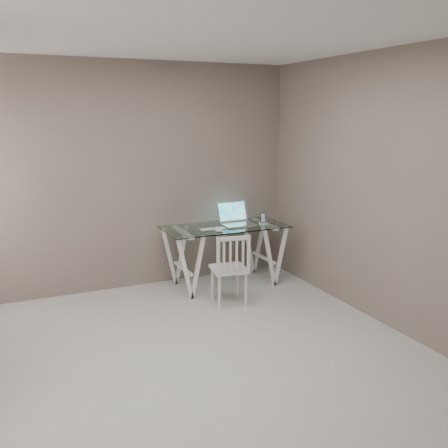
% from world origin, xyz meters
% --- Properties ---
extents(room, '(4.50, 4.52, 2.71)m').
position_xyz_m(room, '(-0.06, 0.02, 1.72)').
color(room, '#AEACA7').
rests_on(room, ground).
extents(desk, '(1.50, 0.70, 0.75)m').
position_xyz_m(desk, '(1.02, 1.82, 0.38)').
color(desk, silver).
rests_on(desk, ground).
extents(chair, '(0.43, 0.43, 0.82)m').
position_xyz_m(chair, '(0.79, 1.16, 0.45)').
color(chair, silver).
rests_on(chair, ground).
extents(laptop, '(0.40, 0.37, 0.27)m').
position_xyz_m(laptop, '(1.19, 1.88, 0.81)').
color(laptop, silver).
rests_on(laptop, desk).
extents(keyboard, '(0.31, 0.13, 0.01)m').
position_xyz_m(keyboard, '(0.81, 1.73, 0.75)').
color(keyboard, silver).
rests_on(keyboard, desk).
extents(mouse, '(0.10, 0.06, 0.03)m').
position_xyz_m(mouse, '(0.84, 1.59, 0.76)').
color(mouse, white).
rests_on(mouse, desk).
extents(phone_dock, '(0.08, 0.08, 0.14)m').
position_xyz_m(phone_dock, '(1.50, 1.74, 0.79)').
color(phone_dock, white).
rests_on(phone_dock, desk).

